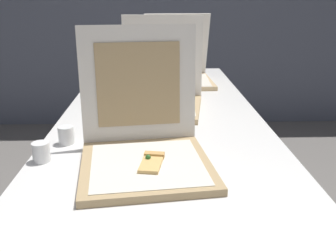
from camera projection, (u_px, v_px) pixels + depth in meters
The scene contains 7 objects.
table at pixel (162, 137), 1.48m from camera, with size 0.84×2.35×0.75m.
pizza_box_front at pixel (145, 146), 1.12m from camera, with size 0.42×0.45×0.40m.
pizza_box_middle at pixel (159, 95), 1.68m from camera, with size 0.43×0.43×0.40m.
pizza_box_back at pixel (178, 73), 2.15m from camera, with size 0.40×0.40×0.38m.
cup_white_near_left at pixel (41, 152), 1.14m from camera, with size 0.05×0.05×0.06m, color white.
cup_white_near_center at pixel (66, 135), 1.27m from camera, with size 0.05×0.05×0.06m, color white.
cup_white_mid at pixel (94, 116), 1.47m from camera, with size 0.05×0.05×0.06m, color white.
Camera 1 is at (-0.02, -0.73, 1.24)m, focal length 39.78 mm.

